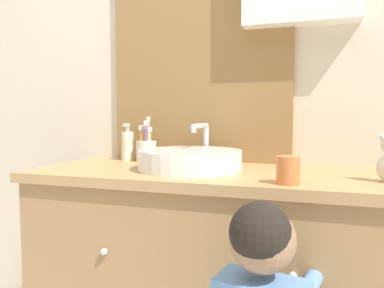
{
  "coord_description": "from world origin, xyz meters",
  "views": [
    {
      "loc": [
        0.35,
        -1.01,
        1.09
      ],
      "look_at": [
        -0.07,
        0.27,
        0.99
      ],
      "focal_mm": 35.0,
      "sensor_mm": 36.0,
      "label": 1
    }
  ],
  "objects_px": {
    "toothbrush_holder": "(146,150)",
    "drinking_cup": "(288,170)",
    "sink_basin": "(191,159)",
    "soap_dispenser": "(128,145)"
  },
  "relations": [
    {
      "from": "toothbrush_holder",
      "to": "drinking_cup",
      "type": "height_order",
      "value": "toothbrush_holder"
    },
    {
      "from": "sink_basin",
      "to": "soap_dispenser",
      "type": "bearing_deg",
      "value": 152.28
    },
    {
      "from": "sink_basin",
      "to": "toothbrush_holder",
      "type": "relative_size",
      "value": 2.23
    },
    {
      "from": "sink_basin",
      "to": "toothbrush_holder",
      "type": "bearing_deg",
      "value": 145.61
    },
    {
      "from": "sink_basin",
      "to": "drinking_cup",
      "type": "xyz_separation_m",
      "value": [
        0.37,
        -0.2,
        0.0
      ]
    },
    {
      "from": "toothbrush_holder",
      "to": "drinking_cup",
      "type": "distance_m",
      "value": 0.74
    },
    {
      "from": "drinking_cup",
      "to": "soap_dispenser",
      "type": "bearing_deg",
      "value": 151.93
    },
    {
      "from": "sink_basin",
      "to": "soap_dispenser",
      "type": "distance_m",
      "value": 0.41
    },
    {
      "from": "sink_basin",
      "to": "soap_dispenser",
      "type": "xyz_separation_m",
      "value": [
        -0.37,
        0.19,
        0.03
      ]
    },
    {
      "from": "toothbrush_holder",
      "to": "drinking_cup",
      "type": "xyz_separation_m",
      "value": [
        0.64,
        -0.38,
        -0.01
      ]
    }
  ]
}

